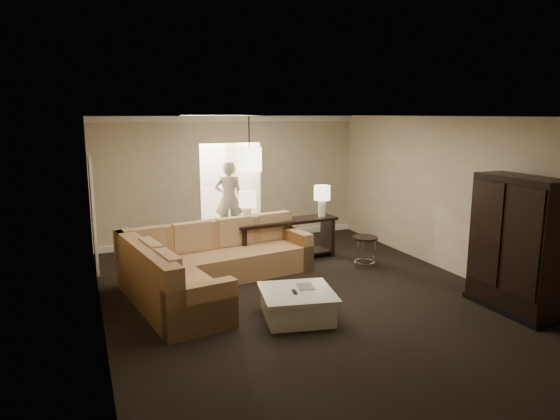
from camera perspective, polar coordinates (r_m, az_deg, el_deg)
name	(u,v)px	position (r m, az deg, el deg)	size (l,w,h in m)	color
ground	(306,298)	(7.95, 3.00, -10.01)	(8.00, 8.00, 0.00)	black
wall_back	(231,179)	(11.26, -5.62, 3.55)	(6.00, 0.04, 2.80)	#BCA78E
wall_front	(524,301)	(4.42, 26.14, -9.29)	(6.00, 0.04, 2.80)	#BCA78E
wall_left	(97,227)	(6.86, -20.20, -1.86)	(0.04, 8.00, 2.80)	#BCA78E
wall_right	(463,198)	(9.23, 20.21, 1.29)	(0.04, 8.00, 2.80)	#BCA78E
ceiling	(308,117)	(7.42, 3.22, 10.61)	(6.00, 8.00, 0.02)	silver
crown_molding	(231,119)	(11.12, -5.67, 10.33)	(6.00, 0.10, 0.12)	white
baseboard	(233,237)	(11.46, -5.42, -3.13)	(6.00, 0.10, 0.12)	white
side_door	(93,214)	(9.68, -20.56, -0.42)	(0.05, 0.90, 2.10)	white
foyer	(216,176)	(12.55, -7.37, 3.82)	(1.44, 2.02, 2.80)	silver
sectional_sofa	(207,265)	(8.32, -8.35, -6.26)	(3.43, 3.03, 0.99)	brown
coffee_table	(297,304)	(7.15, 1.98, -10.70)	(1.18, 1.18, 0.42)	silver
console_table	(286,237)	(9.74, 0.69, -3.05)	(2.14, 0.66, 0.81)	black
armoire	(516,248)	(7.95, 25.40, -3.90)	(0.59, 1.38, 1.98)	black
drink_table	(365,245)	(9.48, 9.69, -4.02)	(0.47, 0.47, 0.58)	black
table_lamp_left	(247,202)	(9.24, -3.76, 0.88)	(0.33, 0.33, 0.62)	white
table_lamp_right	(322,196)	(9.99, 4.83, 1.62)	(0.33, 0.33, 0.62)	white
pendant_light	(249,159)	(9.97, -3.52, 5.82)	(0.38, 0.38, 1.09)	black
person	(229,195)	(11.61, -5.87, 1.72)	(0.71, 0.48, 1.98)	beige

